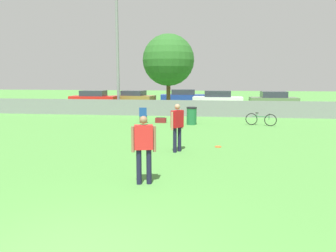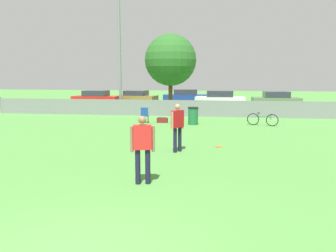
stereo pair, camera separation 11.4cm
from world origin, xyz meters
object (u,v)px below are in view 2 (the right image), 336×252
object	(u,v)px
light_pole	(119,38)
frisbee_disc	(219,147)
player_defender_red	(177,124)
folding_chair_sideline	(145,114)
parked_car_tan	(136,97)
parked_car_blue	(185,97)
player_thrower_red	(143,145)
parked_car_white	(220,99)
trash_bin	(193,116)
gear_bag_sideline	(162,120)
parked_car_olive	(276,100)
tree_near_pole	(171,60)
parked_car_red	(96,98)
bicycle_sideline	(263,119)

from	to	relation	value
light_pole	frisbee_disc	distance (m)	13.62
player_defender_red	folding_chair_sideline	size ratio (longest dim) A/B	1.89
parked_car_tan	parked_car_blue	size ratio (longest dim) A/B	0.93
player_thrower_red	parked_car_white	world-z (taller)	player_thrower_red
frisbee_disc	parked_car_blue	xyz separation A→B (m)	(-3.20, 20.29, 0.68)
trash_bin	parked_car_blue	size ratio (longest dim) A/B	0.21
gear_bag_sideline	parked_car_olive	world-z (taller)	parked_car_olive
tree_near_pole	parked_car_red	bearing A→B (deg)	152.22
player_thrower_red	folding_chair_sideline	size ratio (longest dim) A/B	1.89
frisbee_disc	gear_bag_sideline	world-z (taller)	gear_bag_sideline
light_pole	bicycle_sideline	xyz separation A→B (m)	(9.35, -4.48, -4.98)
light_pole	player_thrower_red	distance (m)	16.48
gear_bag_sideline	parked_car_white	distance (m)	11.13
tree_near_pole	player_thrower_red	bearing A→B (deg)	-84.25
bicycle_sideline	parked_car_tan	distance (m)	16.67
folding_chair_sideline	parked_car_tan	size ratio (longest dim) A/B	0.21
player_thrower_red	parked_car_tan	world-z (taller)	player_thrower_red
player_thrower_red	parked_car_olive	bearing A→B (deg)	59.54
light_pole	frisbee_disc	bearing A→B (deg)	-56.38
bicycle_sideline	parked_car_red	size ratio (longest dim) A/B	0.38
player_defender_red	parked_car_olive	bearing A→B (deg)	15.76
trash_bin	parked_car_red	xyz separation A→B (m)	(-9.95, 11.35, 0.17)
frisbee_disc	trash_bin	xyz separation A→B (m)	(-1.39, 5.84, 0.48)
player_thrower_red	trash_bin	distance (m)	10.51
parked_car_red	tree_near_pole	bearing A→B (deg)	-26.99
parked_car_red	light_pole	bearing A→B (deg)	-56.06
bicycle_sideline	gear_bag_sideline	bearing A→B (deg)	-167.66
parked_car_olive	player_defender_red	bearing A→B (deg)	-111.20
trash_bin	parked_car_white	size ratio (longest dim) A/B	0.23
player_thrower_red	parked_car_white	bearing A→B (deg)	71.65
player_defender_red	parked_car_olive	world-z (taller)	player_defender_red
tree_near_pole	gear_bag_sideline	size ratio (longest dim) A/B	9.57
player_defender_red	parked_car_tan	world-z (taller)	player_defender_red
bicycle_sideline	gear_bag_sideline	distance (m)	5.65
bicycle_sideline	parked_car_blue	world-z (taller)	parked_car_blue
player_defender_red	parked_car_white	world-z (taller)	player_defender_red
light_pole	player_defender_red	world-z (taller)	light_pole
bicycle_sideline	trash_bin	size ratio (longest dim) A/B	1.65
bicycle_sideline	parked_car_white	size ratio (longest dim) A/B	0.37
frisbee_disc	parked_car_red	distance (m)	20.61
folding_chair_sideline	parked_car_blue	distance (m)	14.23
frisbee_disc	trash_bin	distance (m)	6.03
parked_car_red	parked_car_tan	world-z (taller)	parked_car_red
parked_car_red	bicycle_sideline	bearing A→B (deg)	-38.42
folding_chair_sideline	parked_car_olive	bearing A→B (deg)	-137.12
tree_near_pole	frisbee_disc	bearing A→B (deg)	-74.32
light_pole	parked_car_white	xyz separation A→B (m)	(7.14, 6.48, -4.63)
light_pole	parked_car_olive	xyz separation A→B (m)	(11.93, 6.55, -4.64)
frisbee_disc	parked_car_red	xyz separation A→B (m)	(-11.35, 17.19, 0.66)
player_thrower_red	parked_car_white	distance (m)	21.67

